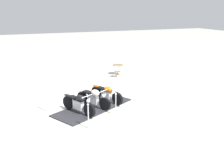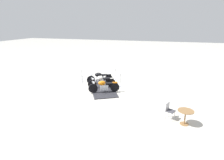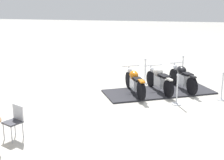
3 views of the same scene
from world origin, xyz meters
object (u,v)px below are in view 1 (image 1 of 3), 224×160
at_px(motorcycle_cream, 94,98).
at_px(stanchion_right_mid, 116,107).
at_px(stanchion_left_mid, 74,95).
at_px(stanchion_left_front, 46,105).
at_px(stanchion_right_front, 88,120).
at_px(motorcycle_black, 79,103).
at_px(cafe_chair_near_table, 117,70).
at_px(cafe_table, 118,67).
at_px(motorcycle_copper, 107,93).

height_order(motorcycle_cream, stanchion_right_mid, stanchion_right_mid).
bearing_deg(stanchion_left_mid, stanchion_left_front, -61.43).
bearing_deg(stanchion_left_front, stanchion_right_front, 28.57).
xyz_separation_m(motorcycle_black, cafe_chair_near_table, (-5.40, 4.23, -0.03)).
height_order(motorcycle_cream, stanchion_right_front, stanchion_right_front).
height_order(stanchion_right_mid, cafe_chair_near_table, stanchion_right_mid).
distance_m(motorcycle_black, stanchion_right_mid, 1.73).
bearing_deg(motorcycle_cream, motorcycle_black, -92.41).
distance_m(motorcycle_cream, cafe_table, 6.76).
bearing_deg(cafe_chair_near_table, stanchion_right_front, 173.80).
bearing_deg(motorcycle_black, stanchion_right_mid, 36.44).
distance_m(motorcycle_black, cafe_table, 7.66).
xyz_separation_m(stanchion_right_mid, cafe_table, (-6.90, 3.02, 0.17)).
height_order(motorcycle_copper, stanchion_left_mid, stanchion_left_mid).
relative_size(motorcycle_copper, stanchion_right_mid, 1.89).
xyz_separation_m(stanchion_left_front, cafe_table, (-5.22, 5.97, 0.25)).
height_order(cafe_table, cafe_chair_near_table, cafe_chair_near_table).
xyz_separation_m(motorcycle_copper, stanchion_left_front, (0.04, -3.15, -0.19)).
height_order(stanchion_right_front, cafe_table, stanchion_right_front).
bearing_deg(stanchion_right_front, cafe_table, 149.38).
bearing_deg(stanchion_left_mid, stanchion_right_mid, 28.57).
distance_m(motorcycle_black, motorcycle_copper, 2.01).
distance_m(motorcycle_black, cafe_chair_near_table, 6.86).
bearing_deg(cafe_table, motorcycle_copper, -28.51).
bearing_deg(cafe_chair_near_table, motorcycle_copper, 175.90).
bearing_deg(motorcycle_copper, cafe_chair_near_table, 125.54).
height_order(motorcycle_cream, cafe_chair_near_table, motorcycle_cream).
bearing_deg(stanchion_left_front, stanchion_left_mid, 118.57).
distance_m(motorcycle_black, stanchion_right_front, 1.61).
bearing_deg(stanchion_right_front, cafe_chair_near_table, 148.82).
relative_size(motorcycle_copper, stanchion_right_front, 1.84).
bearing_deg(motorcycle_black, stanchion_left_mid, 146.67).
relative_size(motorcycle_black, stanchion_left_front, 1.90).
bearing_deg(motorcycle_cream, stanchion_left_front, -131.99).
relative_size(motorcycle_cream, stanchion_left_front, 1.84).
bearing_deg(motorcycle_copper, cafe_table, 126.11).
relative_size(stanchion_right_front, stanchion_right_mid, 1.03).
xyz_separation_m(motorcycle_black, cafe_table, (-6.15, 4.57, 0.02)).
height_order(stanchion_left_mid, stanchion_right_front, stanchion_right_front).
relative_size(stanchion_left_mid, stanchion_right_mid, 1.00).
bearing_deg(motorcycle_cream, stanchion_left_mid, 177.59).
height_order(motorcycle_cream, stanchion_left_mid, stanchion_left_mid).
xyz_separation_m(stanchion_left_front, cafe_chair_near_table, (-4.48, 5.62, 0.20)).
xyz_separation_m(motorcycle_cream, cafe_chair_near_table, (-4.92, 3.34, -0.03)).
height_order(motorcycle_copper, stanchion_right_mid, stanchion_right_mid).
relative_size(motorcycle_copper, cafe_chair_near_table, 2.33).
xyz_separation_m(stanchion_left_mid, stanchion_right_front, (3.39, -0.19, 0.08)).
distance_m(stanchion_left_front, cafe_chair_near_table, 7.19).
distance_m(stanchion_right_mid, cafe_table, 7.53).
height_order(motorcycle_black, stanchion_right_mid, stanchion_right_mid).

